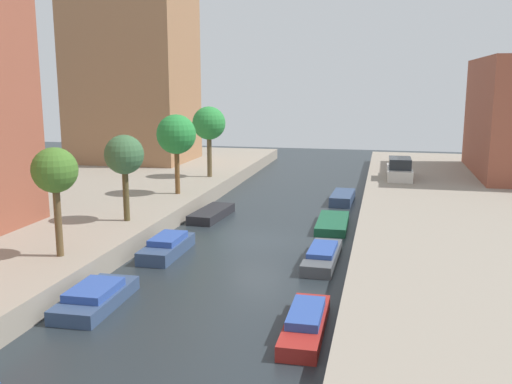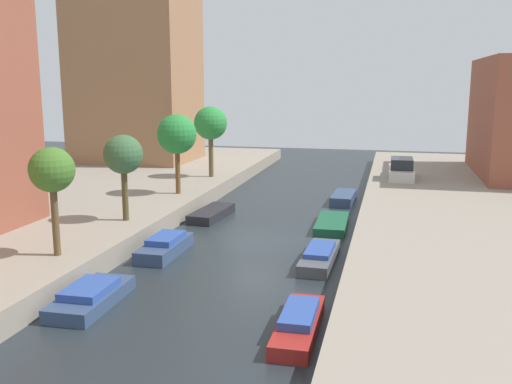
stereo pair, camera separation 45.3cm
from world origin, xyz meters
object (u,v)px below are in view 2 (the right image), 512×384
at_px(street_tree_4, 211,124).
at_px(moored_boat_left_3, 212,213).
at_px(street_tree_2, 123,156).
at_px(street_tree_1, 52,172).
at_px(moored_boat_left_1, 91,296).
at_px(moored_boat_left_2, 165,246).
at_px(apartment_tower_far, 134,31).
at_px(moored_boat_right_3, 332,224).
at_px(moored_boat_right_2, 320,256).
at_px(moored_boat_right_4, 343,198).
at_px(parked_car, 401,170).
at_px(moored_boat_right_1, 299,323).
at_px(street_tree_3, 177,135).

height_order(street_tree_4, moored_boat_left_3, street_tree_4).
relative_size(street_tree_2, moored_boat_left_3, 1.02).
height_order(street_tree_1, street_tree_4, street_tree_4).
bearing_deg(moored_boat_left_1, moored_boat_left_2, 88.39).
xyz_separation_m(apartment_tower_far, moored_boat_right_3, (19.51, -16.79, -12.21)).
bearing_deg(moored_boat_left_1, moored_boat_right_2, 42.73).
bearing_deg(moored_boat_right_4, moored_boat_right_2, -89.55).
height_order(street_tree_4, parked_car, street_tree_4).
relative_size(parked_car, moored_boat_right_4, 1.20).
height_order(parked_car, moored_boat_right_1, parked_car).
xyz_separation_m(apartment_tower_far, street_tree_2, (9.36, -21.63, -8.07)).
height_order(street_tree_2, moored_boat_left_1, street_tree_2).
bearing_deg(street_tree_1, moored_boat_right_1, -15.06).
xyz_separation_m(street_tree_2, street_tree_3, (0.00, 7.41, 0.40)).
bearing_deg(street_tree_4, moored_boat_left_3, -71.98).
bearing_deg(parked_car, moored_boat_right_4, -127.72).
distance_m(street_tree_2, moored_boat_left_2, 5.39).
relative_size(apartment_tower_far, street_tree_4, 4.34).
height_order(moored_boat_left_2, moored_boat_left_3, moored_boat_left_2).
height_order(street_tree_2, moored_boat_left_2, street_tree_2).
bearing_deg(street_tree_1, street_tree_4, 90.00).
distance_m(street_tree_1, moored_boat_left_3, 12.77).
xyz_separation_m(parked_car, moored_boat_right_1, (-3.41, -25.74, -1.32)).
relative_size(street_tree_3, moored_boat_right_3, 1.10).
bearing_deg(street_tree_4, moored_boat_right_3, -42.83).
distance_m(moored_boat_right_3, moored_boat_right_4, 6.93).
xyz_separation_m(parked_car, moored_boat_left_1, (-11.16, -25.24, -1.31)).
relative_size(street_tree_2, street_tree_4, 0.84).
height_order(street_tree_1, street_tree_3, street_tree_3).
xyz_separation_m(apartment_tower_far, street_tree_4, (9.36, -7.38, -7.47)).
bearing_deg(street_tree_1, moored_boat_left_1, -39.78).
height_order(street_tree_3, moored_boat_right_4, street_tree_3).
xyz_separation_m(moored_boat_left_1, moored_boat_left_2, (0.18, 6.51, 0.04)).
distance_m(parked_car, moored_boat_left_3, 15.83).
distance_m(moored_boat_left_2, moored_boat_right_1, 10.32).
distance_m(apartment_tower_far, moored_boat_left_3, 23.63).
distance_m(apartment_tower_far, moored_boat_left_1, 34.74).
bearing_deg(moored_boat_right_3, moored_boat_left_2, -136.05).
bearing_deg(street_tree_2, street_tree_4, 90.00).
bearing_deg(moored_boat_left_2, street_tree_2, 145.39).
xyz_separation_m(parked_car, moored_boat_left_3, (-11.12, -11.19, -1.38)).
xyz_separation_m(moored_boat_left_2, moored_boat_left_3, (-0.14, 7.53, -0.12)).
relative_size(moored_boat_left_2, moored_boat_right_1, 0.91).
relative_size(moored_boat_left_3, moored_boat_right_3, 0.95).
bearing_deg(moored_boat_right_2, moored_boat_right_3, 91.22).
distance_m(apartment_tower_far, moored_boat_left_2, 29.31).
height_order(street_tree_1, moored_boat_left_1, street_tree_1).
bearing_deg(street_tree_2, parked_car, 50.01).
xyz_separation_m(moored_boat_right_2, moored_boat_right_4, (-0.11, 13.43, 0.01)).
distance_m(street_tree_1, street_tree_3, 13.66).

